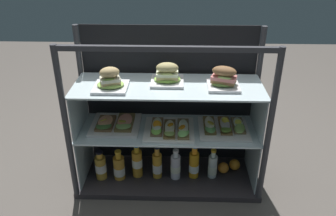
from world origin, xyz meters
TOP-DOWN VIEW (x-y plane):
  - ground_plane at (0.00, 0.00)m, footprint 6.00×6.00m
  - case_base_deck at (0.00, 0.00)m, footprint 1.12×0.41m
  - case_frame at (0.00, 0.11)m, footprint 1.12×0.41m
  - riser_lower_tier at (0.00, 0.00)m, footprint 1.05×0.35m
  - shelf_lower_glass at (0.00, 0.00)m, footprint 1.07×0.36m
  - riser_upper_tier at (0.00, 0.00)m, footprint 1.05×0.35m
  - shelf_upper_glass at (0.00, 0.00)m, footprint 1.07×0.36m
  - plated_roll_sandwich_right_of_center at (-0.31, -0.05)m, footprint 0.19×0.19m
  - plated_roll_sandwich_far_right at (-0.01, 0.04)m, footprint 0.19×0.19m
  - plated_roll_sandwich_mid_right at (0.31, -0.02)m, footprint 0.17×0.17m
  - open_sandwich_tray_mid_right at (-0.32, 0.02)m, footprint 0.29×0.28m
  - open_sandwich_tray_right_of_center at (0.01, -0.03)m, footprint 0.29×0.28m
  - open_sandwich_tray_far_right at (0.33, 0.01)m, footprint 0.29×0.28m
  - juice_bottle_back_left at (-0.42, -0.04)m, footprint 0.07×0.07m
  - juice_bottle_front_fourth at (-0.31, -0.04)m, footprint 0.07×0.07m
  - juice_bottle_back_center at (-0.19, -0.01)m, footprint 0.07×0.07m
  - juice_bottle_front_right_end at (-0.07, -0.02)m, footprint 0.06×0.06m
  - juice_bottle_front_second at (0.05, -0.03)m, footprint 0.06×0.06m
  - juice_bottle_back_right at (0.16, -0.01)m, footprint 0.06×0.06m
  - juice_bottle_near_post at (0.28, -0.01)m, footprint 0.06×0.06m
  - orange_fruit_beside_bottles at (0.36, 0.03)m, footprint 0.07×0.07m
  - orange_fruit_near_left_post at (0.44, 0.07)m, footprint 0.07×0.07m

SIDE VIEW (x-z plane):
  - ground_plane at x=0.00m, z-range -0.02..0.00m
  - case_base_deck at x=0.00m, z-range 0.00..0.04m
  - orange_fruit_beside_bottles at x=0.36m, z-range 0.04..0.11m
  - orange_fruit_near_left_post at x=0.44m, z-range 0.04..0.11m
  - juice_bottle_near_post at x=0.28m, z-range 0.01..0.21m
  - juice_bottle_front_fourth at x=-0.31m, z-range 0.01..0.22m
  - juice_bottle_back_left at x=-0.42m, z-range 0.02..0.22m
  - juice_bottle_front_second at x=0.05m, z-range 0.02..0.23m
  - juice_bottle_front_right_end at x=-0.07m, z-range 0.01..0.24m
  - juice_bottle_back_right at x=0.16m, z-range 0.01..0.24m
  - juice_bottle_back_center at x=-0.19m, z-range 0.02..0.25m
  - riser_lower_tier at x=0.00m, z-range 0.04..0.37m
  - shelf_lower_glass at x=0.00m, z-range 0.37..0.38m
  - open_sandwich_tray_far_right at x=0.33m, z-range 0.37..0.43m
  - open_sandwich_tray_right_of_center at x=0.01m, z-range 0.36..0.43m
  - open_sandwich_tray_mid_right at x=-0.32m, z-range 0.37..0.43m
  - riser_upper_tier at x=0.00m, z-range 0.38..0.65m
  - case_frame at x=0.00m, z-range 0.04..0.99m
  - shelf_upper_glass at x=0.00m, z-range 0.65..0.66m
  - plated_roll_sandwich_right_of_center at x=-0.31m, z-range 0.65..0.77m
  - plated_roll_sandwich_far_right at x=-0.01m, z-range 0.65..0.77m
  - plated_roll_sandwich_mid_right at x=0.31m, z-range 0.65..0.77m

